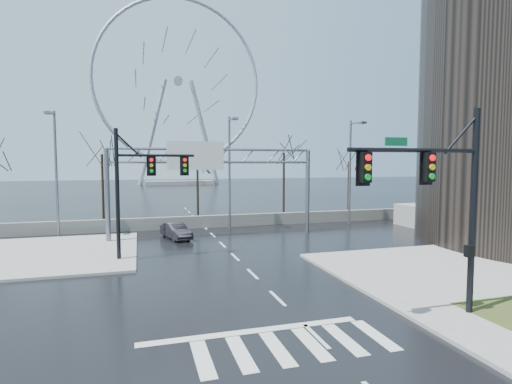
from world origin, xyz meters
name	(u,v)px	position (x,y,z in m)	size (l,w,h in m)	color
ground	(277,298)	(0.00, 0.00, 0.00)	(260.00, 260.00, 0.00)	black
sidewalk_right_ext	(434,268)	(10.00, 2.00, 0.07)	(12.00, 10.00, 0.15)	gray
sidewalk_far	(56,253)	(-11.00, 12.00, 0.07)	(10.00, 12.00, 0.15)	gray
barrier_wall	(205,222)	(0.00, 20.00, 0.55)	(52.00, 0.50, 1.10)	slate
signal_mast_near	(445,192)	(5.14, -4.04, 4.87)	(5.52, 0.41, 8.00)	black
signal_mast_far	(137,181)	(-5.87, 8.96, 4.83)	(4.72, 0.41, 8.00)	black
sign_gantry	(210,173)	(-0.38, 14.96, 5.18)	(16.36, 0.40, 7.60)	slate
streetlight_left	(55,164)	(-12.00, 18.16, 5.89)	(0.50, 2.55, 10.00)	slate
streetlight_mid	(230,163)	(2.00, 18.16, 5.89)	(0.50, 2.55, 10.00)	slate
streetlight_right	(352,163)	(14.00, 18.16, 5.89)	(0.50, 2.55, 10.00)	slate
tree_left	(102,162)	(-9.00, 23.50, 5.98)	(3.75, 3.75, 7.50)	black
tree_center	(197,170)	(0.00, 24.50, 5.17)	(3.25, 3.25, 6.50)	black
tree_right	(284,160)	(9.00, 23.50, 6.22)	(3.90, 3.90, 7.80)	black
tree_far_right	(349,168)	(17.00, 24.00, 5.41)	(3.40, 3.40, 6.80)	black
ferris_wheel	(178,88)	(5.00, 95.00, 26.13)	(45.00, 6.00, 50.91)	gray
car	(176,231)	(-3.04, 15.24, 0.62)	(1.31, 3.75, 1.24)	black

